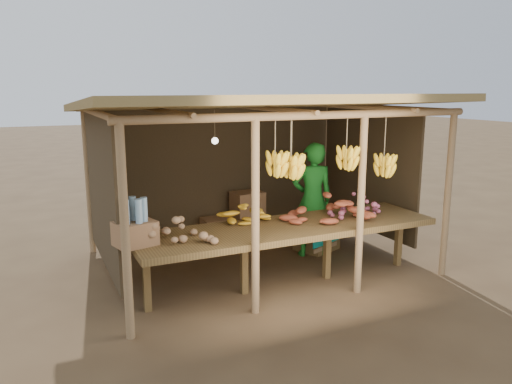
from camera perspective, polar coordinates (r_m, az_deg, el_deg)
name	(u,v)px	position (r m, az deg, el deg)	size (l,w,h in m)	color
ground	(256,262)	(7.35, 0.00, -8.03)	(60.00, 60.00, 0.00)	brown
stall_structure	(259,131)	(6.93, 0.38, 6.99)	(4.70, 3.50, 2.43)	#99764F
counter	(288,230)	(6.32, 3.62, -4.37)	(3.90, 1.05, 0.80)	brown
potato_heap	(166,228)	(5.62, -10.19, -4.02)	(0.94, 0.56, 0.36)	#A07852
sweet_potato_heap	(328,206)	(6.58, 8.21, -1.63)	(1.07, 0.64, 0.36)	#A6482A
onion_heap	(356,203)	(6.87, 11.32, -1.20)	(0.75, 0.45, 0.35)	#B95A74
banana_pile	(242,209)	(6.39, -1.60, -1.96)	(0.64, 0.39, 0.35)	gold
tomato_basin	(132,234)	(5.83, -13.96, -4.68)	(0.36, 0.36, 0.19)	navy
bottle_box	(135,227)	(5.62, -13.68, -3.92)	(0.49, 0.43, 0.54)	#8D623F
vendor	(312,200)	(7.49, 6.45, -0.88)	(0.63, 0.41, 1.72)	#17691C
tarp_crate	(317,230)	(7.88, 6.97, -4.33)	(0.81, 0.76, 0.77)	brown
carton_stack	(238,220)	(8.31, -2.10, -3.18)	(1.05, 0.42, 0.78)	#8D623F
burlap_sacks	(143,237)	(7.96, -12.77, -5.04)	(0.74, 0.39, 0.52)	#42331E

